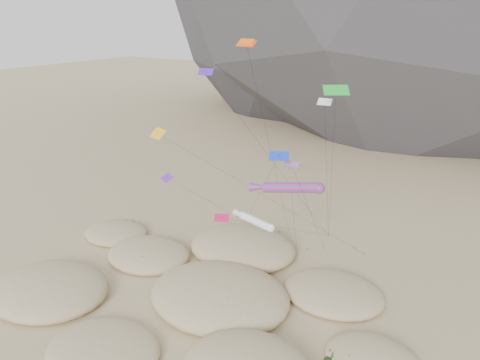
# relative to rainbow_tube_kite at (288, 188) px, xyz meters

# --- Properties ---
(ground) EXTENTS (500.00, 500.00, 0.00)m
(ground) POSITION_rel_rainbow_tube_kite_xyz_m (-5.45, -13.29, -12.33)
(ground) COLOR #CCB789
(ground) RESTS_ON ground
(dunes) EXTENTS (51.76, 37.33, 4.03)m
(dunes) POSITION_rel_rainbow_tube_kite_xyz_m (-7.30, -9.51, -11.57)
(dunes) COLOR #CCB789
(dunes) RESTS_ON ground
(dune_grass) EXTENTS (41.10, 27.08, 1.41)m
(dune_grass) POSITION_rel_rainbow_tube_kite_xyz_m (-6.59, -9.85, -11.50)
(dune_grass) COLOR black
(dune_grass) RESTS_ON ground
(kite_stakes) EXTENTS (21.63, 5.91, 0.30)m
(kite_stakes) POSITION_rel_rainbow_tube_kite_xyz_m (-3.33, 11.11, -12.18)
(kite_stakes) COLOR #3F2D1E
(kite_stakes) RESTS_ON ground
(rainbow_tube_kite) EXTENTS (9.22, 9.93, 13.36)m
(rainbow_tube_kite) POSITION_rel_rainbow_tube_kite_xyz_m (0.00, 0.00, 0.00)
(rainbow_tube_kite) COLOR #ED183F
(rainbow_tube_kite) RESTS_ON ground
(white_tube_kite) EXTENTS (7.21, 17.11, 9.51)m
(white_tube_kite) POSITION_rel_rainbow_tube_kite_xyz_m (-2.67, -3.69, -3.58)
(white_tube_kite) COLOR white
(white_tube_kite) RESTS_ON ground
(orange_parafoil) EXTENTS (2.40, 12.27, 29.59)m
(orange_parafoil) POSITION_rel_rainbow_tube_kite_xyz_m (-5.48, -0.66, 16.35)
(orange_parafoil) COLOR #FF5A0D
(orange_parafoil) RESTS_ON ground
(multi_parafoil) EXTENTS (1.97, 14.01, 17.22)m
(multi_parafoil) POSITION_rel_rainbow_tube_kite_xyz_m (2.39, -4.17, 4.23)
(multi_parafoil) COLOR #FE1A42
(multi_parafoil) RESTS_ON ground
(delta_kites) EXTENTS (26.08, 21.75, 26.02)m
(delta_kites) POSITION_rel_rainbow_tube_kite_xyz_m (-5.76, -1.43, 5.66)
(delta_kites) COLOR #651FB6
(delta_kites) RESTS_ON ground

